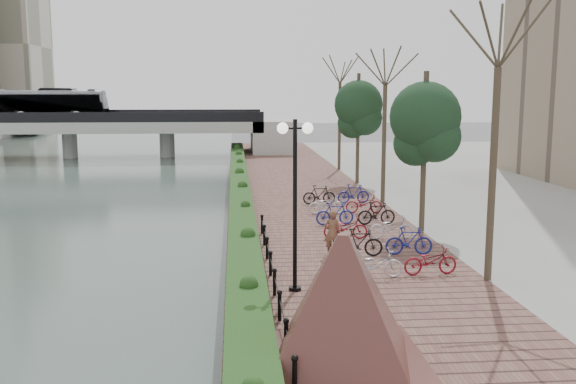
{
  "coord_description": "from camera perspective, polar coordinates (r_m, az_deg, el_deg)",
  "views": [
    {
      "loc": [
        0.31,
        -16.39,
        6.2
      ],
      "look_at": [
        2.56,
        10.2,
        2.0
      ],
      "focal_mm": 40.0,
      "sensor_mm": 36.0,
      "label": 1
    }
  ],
  "objects": [
    {
      "name": "bridge",
      "position": [
        63.42,
        -19.25,
        5.89
      ],
      "size": [
        36.0,
        10.77,
        6.5
      ],
      "color": "#A4A49F",
      "rests_on": "ground"
    },
    {
      "name": "chain_fence",
      "position": [
        19.18,
        -1.4,
        -7.25
      ],
      "size": [
        0.1,
        14.1,
        0.7
      ],
      "color": "black",
      "rests_on": "promenade"
    },
    {
      "name": "promenade",
      "position": [
        34.6,
        1.36,
        -0.96
      ],
      "size": [
        8.0,
        75.0,
        0.5
      ],
      "primitive_type": "cube",
      "color": "brown",
      "rests_on": "ground"
    },
    {
      "name": "street_trees",
      "position": [
        30.17,
        9.98,
        4.03
      ],
      "size": [
        3.2,
        37.12,
        6.8
      ],
      "color": "#352D1F",
      "rests_on": "promenade"
    },
    {
      "name": "pedestrian",
      "position": [
        22.53,
        3.95,
        -3.63
      ],
      "size": [
        0.62,
        0.44,
        1.6
      ],
      "primitive_type": "imported",
      "rotation": [
        0.0,
        0.0,
        3.05
      ],
      "color": "brown",
      "rests_on": "promenade"
    },
    {
      "name": "hedge",
      "position": [
        36.78,
        -4.33,
        0.48
      ],
      "size": [
        1.1,
        56.0,
        0.6
      ],
      "primitive_type": "cube",
      "color": "#193E16",
      "rests_on": "promenade"
    },
    {
      "name": "bicycle_parking",
      "position": [
        26.37,
        6.62,
        -2.54
      ],
      "size": [
        2.4,
        14.69,
        1.0
      ],
      "color": "silver",
      "rests_on": "promenade"
    },
    {
      "name": "lamppost",
      "position": [
        18.02,
        0.63,
        2.1
      ],
      "size": [
        1.02,
        0.32,
        4.93
      ],
      "color": "black",
      "rests_on": "promenade"
    },
    {
      "name": "ground",
      "position": [
        17.52,
        -5.66,
        -11.82
      ],
      "size": [
        220.0,
        220.0,
        0.0
      ],
      "primitive_type": "plane",
      "color": "#59595B",
      "rests_on": "ground"
    },
    {
      "name": "motorcycle",
      "position": [
        18.23,
        4.53,
        -7.59
      ],
      "size": [
        0.56,
        1.67,
        1.04
      ],
      "primitive_type": null,
      "rotation": [
        0.0,
        0.0,
        0.02
      ],
      "color": "black",
      "rests_on": "promenade"
    },
    {
      "name": "granite_monument",
      "position": [
        13.44,
        4.86,
        -9.59
      ],
      "size": [
        5.31,
        5.31,
        2.83
      ],
      "color": "#3F1B1B",
      "rests_on": "promenade"
    }
  ]
}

